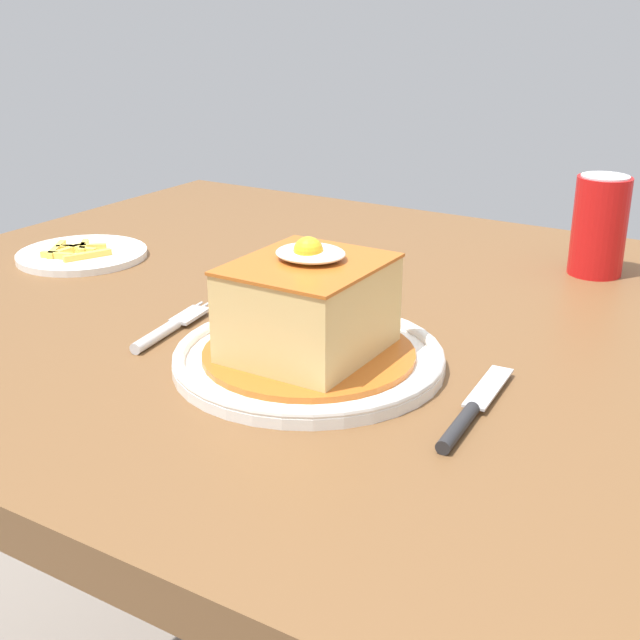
% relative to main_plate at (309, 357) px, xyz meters
% --- Properties ---
extents(dining_table, '(1.41, 0.93, 0.76)m').
position_rel_main_plate_xyz_m(dining_table, '(0.07, 0.16, -0.11)').
color(dining_table, brown).
rests_on(dining_table, ground_plane).
extents(main_plate, '(0.25, 0.25, 0.02)m').
position_rel_main_plate_xyz_m(main_plate, '(0.00, 0.00, 0.00)').
color(main_plate, white).
rests_on(main_plate, dining_table).
extents(sandwich_meal, '(0.20, 0.20, 0.12)m').
position_rel_main_plate_xyz_m(sandwich_meal, '(-0.00, 0.00, 0.05)').
color(sandwich_meal, '#B75B1E').
rests_on(sandwich_meal, main_plate).
extents(fork, '(0.04, 0.14, 0.01)m').
position_rel_main_plate_xyz_m(fork, '(-0.17, -0.01, -0.00)').
color(fork, silver).
rests_on(fork, dining_table).
extents(knife, '(0.03, 0.17, 0.01)m').
position_rel_main_plate_xyz_m(knife, '(0.17, -0.03, -0.00)').
color(knife, '#262628').
rests_on(knife, dining_table).
extents(soda_can, '(0.07, 0.07, 0.12)m').
position_rel_main_plate_xyz_m(soda_can, '(0.15, 0.43, 0.05)').
color(soda_can, red).
rests_on(soda_can, dining_table).
extents(side_plate_fries, '(0.17, 0.17, 0.02)m').
position_rel_main_plate_xyz_m(side_plate_fries, '(-0.44, 0.14, -0.00)').
color(side_plate_fries, white).
rests_on(side_plate_fries, dining_table).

